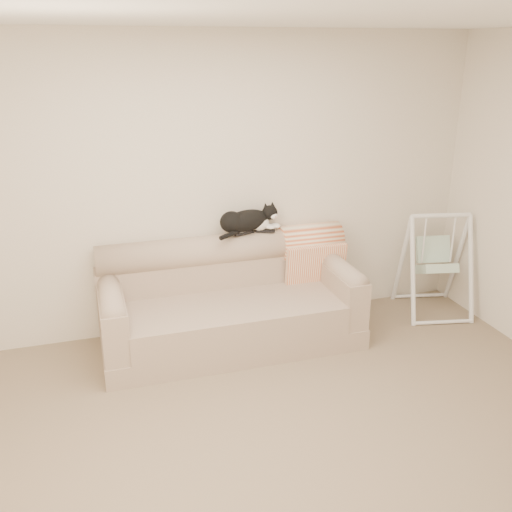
{
  "coord_description": "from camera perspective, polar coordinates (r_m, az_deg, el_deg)",
  "views": [
    {
      "loc": [
        -1.01,
        -2.76,
        2.46
      ],
      "look_at": [
        0.24,
        1.27,
        0.9
      ],
      "focal_mm": 40.0,
      "sensor_mm": 36.0,
      "label": 1
    }
  ],
  "objects": [
    {
      "name": "remote_b",
      "position": [
        5.08,
        0.93,
        2.53
      ],
      "size": [
        0.18,
        0.09,
        0.02
      ],
      "color": "black",
      "rests_on": "sofa"
    },
    {
      "name": "sofa",
      "position": [
        4.98,
        -2.73,
        -4.76
      ],
      "size": [
        2.2,
        0.93,
        0.9
      ],
      "color": "#A18E7C",
      "rests_on": "ground"
    },
    {
      "name": "remote_a",
      "position": [
        5.02,
        -1.25,
        2.34
      ],
      "size": [
        0.19,
        0.1,
        0.03
      ],
      "color": "black",
      "rests_on": "sofa"
    },
    {
      "name": "ground_plane",
      "position": [
        3.83,
        2.33,
        -19.63
      ],
      "size": [
        5.0,
        5.0,
        0.0
      ],
      "primitive_type": "plane",
      "color": "#716153",
      "rests_on": "ground"
    },
    {
      "name": "tuxedo_cat",
      "position": [
        5.01,
        -0.89,
        3.57
      ],
      "size": [
        0.62,
        0.38,
        0.25
      ],
      "color": "black",
      "rests_on": "sofa"
    },
    {
      "name": "baby_swing",
      "position": [
        5.74,
        17.51,
        -0.67
      ],
      "size": [
        0.72,
        0.76,
        1.0
      ],
      "color": "white",
      "rests_on": "ground"
    },
    {
      "name": "room_shell",
      "position": [
        3.08,
        2.73,
        2.71
      ],
      "size": [
        5.04,
        4.04,
        2.6
      ],
      "color": "beige",
      "rests_on": "ground"
    },
    {
      "name": "throw_blanket",
      "position": [
        5.29,
        5.47,
        1.09
      ],
      "size": [
        0.57,
        0.38,
        0.58
      ],
      "color": "#D45F34",
      "rests_on": "sofa"
    }
  ]
}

